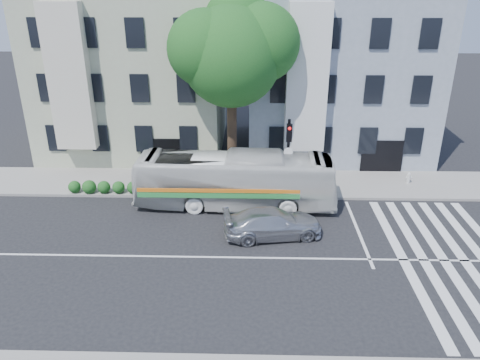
{
  "coord_description": "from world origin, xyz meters",
  "views": [
    {
      "loc": [
        1.14,
        -17.82,
        11.71
      ],
      "look_at": [
        0.61,
        3.22,
        2.4
      ],
      "focal_mm": 35.0,
      "sensor_mm": 36.0,
      "label": 1
    }
  ],
  "objects_px": {
    "bus": "(235,180)",
    "traffic_signal": "(288,150)",
    "sedan": "(273,223)",
    "fire_hydrant": "(408,178)"
  },
  "relations": [
    {
      "from": "bus",
      "to": "fire_hydrant",
      "type": "relative_size",
      "value": 15.97
    },
    {
      "from": "traffic_signal",
      "to": "bus",
      "type": "bearing_deg",
      "value": -160.33
    },
    {
      "from": "bus",
      "to": "traffic_signal",
      "type": "relative_size",
      "value": 2.31
    },
    {
      "from": "bus",
      "to": "sedan",
      "type": "relative_size",
      "value": 2.27
    },
    {
      "from": "sedan",
      "to": "traffic_signal",
      "type": "xyz_separation_m",
      "value": [
        0.92,
        3.97,
        2.33
      ]
    },
    {
      "from": "sedan",
      "to": "traffic_signal",
      "type": "distance_m",
      "value": 4.7
    },
    {
      "from": "bus",
      "to": "sedan",
      "type": "distance_m",
      "value": 3.86
    },
    {
      "from": "traffic_signal",
      "to": "sedan",
      "type": "bearing_deg",
      "value": -97.87
    },
    {
      "from": "bus",
      "to": "fire_hydrant",
      "type": "height_order",
      "value": "bus"
    },
    {
      "from": "sedan",
      "to": "fire_hydrant",
      "type": "relative_size",
      "value": 7.03
    }
  ]
}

